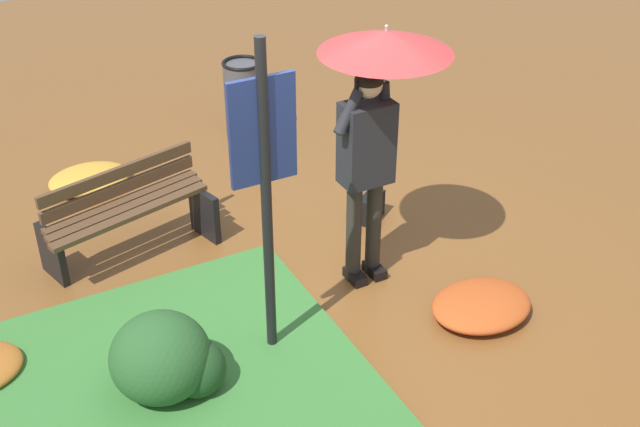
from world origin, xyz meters
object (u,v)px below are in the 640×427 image
at_px(person_with_umbrella, 377,93).
at_px(park_bench, 127,212).
at_px(info_sign_post, 264,169).
at_px(trash_bin, 244,99).
at_px(handbag, 371,207).

distance_m(person_with_umbrella, park_bench, 2.30).
distance_m(info_sign_post, trash_bin, 3.59).
bearing_deg(handbag, person_with_umbrella, -121.38).
bearing_deg(person_with_umbrella, handbag, 58.62).
xyz_separation_m(person_with_umbrella, trash_bin, (0.11, 2.76, -1.13)).
distance_m(person_with_umbrella, trash_bin, 2.99).
height_order(info_sign_post, trash_bin, info_sign_post).
height_order(person_with_umbrella, park_bench, person_with_umbrella).
bearing_deg(trash_bin, person_with_umbrella, -92.29).
distance_m(park_bench, trash_bin, 2.36).
height_order(info_sign_post, park_bench, info_sign_post).
bearing_deg(handbag, info_sign_post, -142.95).
distance_m(person_with_umbrella, handbag, 1.63).
distance_m(info_sign_post, park_bench, 1.99).
bearing_deg(trash_bin, handbag, -81.62).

